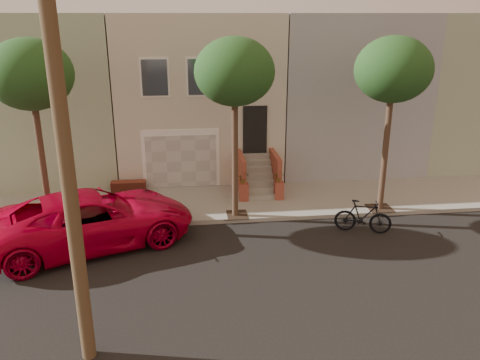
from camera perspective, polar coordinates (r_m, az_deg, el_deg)
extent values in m
plane|color=black|center=(14.24, -2.89, -10.98)|extent=(90.00, 90.00, 0.00)
cube|color=gray|center=(19.04, -4.05, -2.78)|extent=(40.00, 3.70, 0.15)
cube|color=#BCB3A1|center=(23.80, -5.00, 10.50)|extent=(7.00, 8.00, 7.00)
cube|color=#96AA89|center=(24.54, -21.31, 9.56)|extent=(6.50, 8.00, 7.00)
cube|color=#95979E|center=(24.96, 11.07, 10.62)|extent=(6.50, 8.00, 7.00)
cube|color=#96AA89|center=(27.63, 24.23, 10.11)|extent=(6.50, 8.00, 7.00)
cube|color=white|center=(20.36, -6.94, 2.52)|extent=(3.20, 0.12, 2.50)
cube|color=beige|center=(20.33, -6.93, 2.21)|extent=(2.90, 0.06, 2.20)
cube|color=gray|center=(18.99, -6.77, -2.65)|extent=(3.20, 3.70, 0.02)
cube|color=maroon|center=(20.50, -12.98, -0.74)|extent=(1.40, 0.45, 0.44)
cube|color=black|center=(20.24, 1.78, 5.92)|extent=(1.00, 0.06, 2.00)
cube|color=#3F4751|center=(19.67, -10.01, 11.78)|extent=(1.00, 0.06, 1.40)
cube|color=white|center=(19.69, -10.01, 11.79)|extent=(1.15, 0.05, 1.55)
cube|color=#3F4751|center=(19.66, -4.65, 11.99)|extent=(1.00, 0.06, 1.40)
cube|color=white|center=(19.68, -4.65, 12.00)|extent=(1.15, 0.05, 1.55)
cube|color=#3F4751|center=(19.81, 0.67, 12.10)|extent=(1.00, 0.06, 1.40)
cube|color=white|center=(19.83, 0.67, 12.11)|extent=(1.15, 0.05, 1.55)
cube|color=gray|center=(19.22, 2.50, -1.98)|extent=(1.20, 0.28, 0.20)
cube|color=gray|center=(19.41, 2.38, -1.13)|extent=(1.20, 0.28, 0.20)
cube|color=gray|center=(19.60, 2.26, -0.31)|extent=(1.20, 0.28, 0.20)
cube|color=gray|center=(19.80, 2.14, 0.50)|extent=(1.20, 0.28, 0.20)
cube|color=gray|center=(20.00, 2.02, 1.30)|extent=(1.20, 0.28, 0.20)
cube|color=gray|center=(20.20, 1.91, 2.08)|extent=(1.20, 0.28, 0.20)
cube|color=gray|center=(20.41, 1.79, 2.84)|extent=(1.20, 0.28, 0.20)
cube|color=brown|center=(19.67, 0.13, 0.70)|extent=(0.18, 1.96, 1.60)
cube|color=brown|center=(19.88, 4.13, 0.85)|extent=(0.18, 1.96, 1.60)
cube|color=brown|center=(19.00, 0.45, -1.41)|extent=(0.35, 0.35, 0.70)
imported|color=#1C4318|center=(18.80, 0.45, 0.24)|extent=(0.40, 0.35, 0.45)
cube|color=brown|center=(19.21, 4.59, -1.23)|extent=(0.35, 0.35, 0.70)
imported|color=#1C4318|center=(19.02, 4.64, 0.40)|extent=(0.41, 0.35, 0.45)
cube|color=#2D2116|center=(18.27, -21.35, -4.79)|extent=(0.90, 0.90, 0.02)
cylinder|color=#3C261B|center=(17.59, -22.16, 1.49)|extent=(0.22, 0.22, 4.20)
ellipsoid|color=#1C4318|center=(17.00, -23.44, 11.34)|extent=(2.70, 2.57, 2.29)
cube|color=#2D2116|center=(17.74, -0.57, -4.12)|extent=(0.90, 0.90, 0.02)
cylinder|color=#3C261B|center=(17.03, -0.60, 2.38)|extent=(0.22, 0.22, 4.20)
ellipsoid|color=#1C4318|center=(16.43, -0.63, 12.64)|extent=(2.70, 2.57, 2.29)
cube|color=#2D2116|center=(19.09, 16.09, -3.19)|extent=(0.90, 0.90, 0.02)
cylinder|color=#3C261B|center=(18.43, 16.68, 2.86)|extent=(0.22, 0.22, 4.20)
ellipsoid|color=#1C4318|center=(17.88, 17.61, 12.29)|extent=(2.70, 2.57, 2.29)
cylinder|color=#493222|center=(9.63, -20.15, 5.22)|extent=(0.30, 0.30, 10.00)
imported|color=#BC0125|center=(16.24, -16.94, -4.42)|extent=(7.05, 5.01, 1.78)
imported|color=black|center=(17.07, 14.27, -4.17)|extent=(1.98, 1.15, 1.15)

